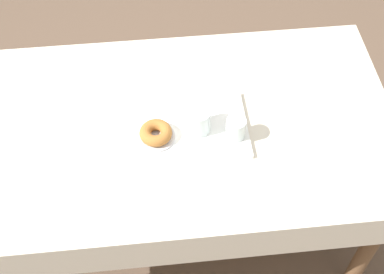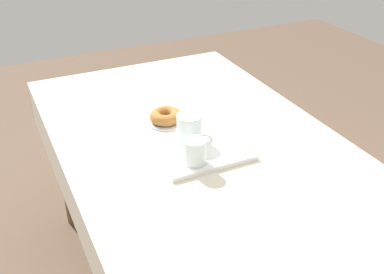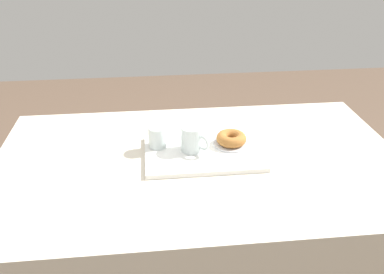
% 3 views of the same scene
% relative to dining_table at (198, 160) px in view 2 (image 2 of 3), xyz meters
% --- Properties ---
extents(dining_table, '(1.50, 0.92, 0.73)m').
position_rel_dining_table_xyz_m(dining_table, '(0.00, 0.00, 0.00)').
color(dining_table, beige).
rests_on(dining_table, ground).
extents(serving_tray, '(0.43, 0.30, 0.02)m').
position_rel_dining_table_xyz_m(serving_tray, '(-0.02, -0.03, 0.09)').
color(serving_tray, white).
rests_on(serving_tray, dining_table).
extents(tea_mug_left, '(0.10, 0.12, 0.10)m').
position_rel_dining_table_xyz_m(tea_mug_left, '(0.02, -0.04, 0.15)').
color(tea_mug_left, silver).
rests_on(tea_mug_left, serving_tray).
extents(water_glass_near, '(0.07, 0.07, 0.08)m').
position_rel_dining_table_xyz_m(water_glass_near, '(0.15, -0.08, 0.14)').
color(water_glass_near, silver).
rests_on(water_glass_near, serving_tray).
extents(donut_plate_left, '(0.13, 0.13, 0.01)m').
position_rel_dining_table_xyz_m(donut_plate_left, '(-0.13, -0.07, 0.11)').
color(donut_plate_left, silver).
rests_on(donut_plate_left, serving_tray).
extents(sugar_donut_left, '(0.11, 0.11, 0.04)m').
position_rel_dining_table_xyz_m(sugar_donut_left, '(-0.13, -0.07, 0.13)').
color(sugar_donut_left, '#A3662D').
rests_on(sugar_donut_left, donut_plate_left).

